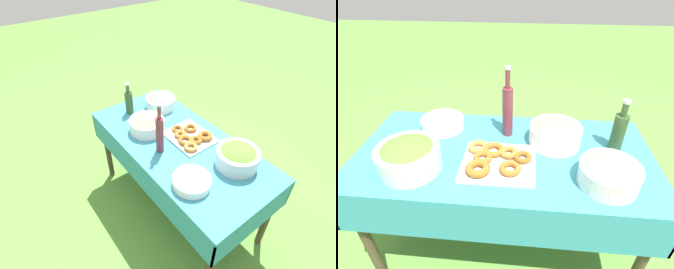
{
  "view_description": "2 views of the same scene",
  "coord_description": "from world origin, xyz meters",
  "views": [
    {
      "loc": [
        1.14,
        -0.96,
        2.0
      ],
      "look_at": [
        -0.02,
        -0.08,
        0.84
      ],
      "focal_mm": 28.0,
      "sensor_mm": 36.0,
      "label": 1
    },
    {
      "loc": [
        -0.11,
        1.04,
        1.56
      ],
      "look_at": [
        -0.01,
        -0.07,
        0.8
      ],
      "focal_mm": 28.0,
      "sensor_mm": 36.0,
      "label": 2
    }
  ],
  "objects": [
    {
      "name": "bread_bowl",
      "position": [
        -0.26,
        -0.11,
        0.8
      ],
      "size": [
        0.27,
        0.27,
        0.12
      ],
      "color": "white",
      "rests_on": "picnic_table"
    },
    {
      "name": "pasta_bowl",
      "position": [
        -0.47,
        0.18,
        0.8
      ],
      "size": [
        0.26,
        0.26,
        0.12
      ],
      "color": "silver",
      "rests_on": "picnic_table"
    },
    {
      "name": "olive_oil_bottle",
      "position": [
        -0.56,
        -0.08,
        0.85
      ],
      "size": [
        0.07,
        0.07,
        0.28
      ],
      "color": "#2D4723",
      "rests_on": "picnic_table"
    },
    {
      "name": "wine_bottle",
      "position": [
        -0.01,
        -0.16,
        0.9
      ],
      "size": [
        0.06,
        0.06,
        0.39
      ],
      "color": "maroon",
      "rests_on": "picnic_table"
    },
    {
      "name": "picnic_table",
      "position": [
        0.0,
        0.0,
        0.64
      ],
      "size": [
        1.49,
        0.71,
        0.74
      ],
      "color": "teal",
      "rests_on": "ground_plane"
    },
    {
      "name": "salad_bowl",
      "position": [
        0.41,
        0.16,
        0.82
      ],
      "size": [
        0.29,
        0.29,
        0.14
      ],
      "color": "silver",
      "rests_on": "picnic_table"
    },
    {
      "name": "plate_stack",
      "position": [
        0.37,
        -0.19,
        0.77
      ],
      "size": [
        0.24,
        0.24,
        0.06
      ],
      "color": "white",
      "rests_on": "picnic_table"
    },
    {
      "name": "ground_plane",
      "position": [
        0.0,
        0.0,
        0.0
      ],
      "size": [
        14.0,
        14.0,
        0.0
      ],
      "primitive_type": "plane",
      "color": "#568C38"
    },
    {
      "name": "donut_platter",
      "position": [
        0.03,
        0.09,
        0.76
      ],
      "size": [
        0.35,
        0.31,
        0.05
      ],
      "color": "silver",
      "rests_on": "picnic_table"
    }
  ]
}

